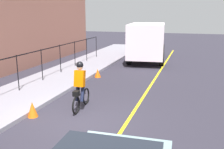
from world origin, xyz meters
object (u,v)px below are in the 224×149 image
object	(u,v)px
box_truck_background	(147,40)
traffic_cone_far	(32,109)
traffic_cone_near	(98,73)
cyclist_lead	(80,86)

from	to	relation	value
box_truck_background	traffic_cone_far	distance (m)	12.32
traffic_cone_near	traffic_cone_far	xyz separation A→B (m)	(-6.02, 0.12, 0.03)
box_truck_background	traffic_cone_near	world-z (taller)	box_truck_background
traffic_cone_far	cyclist_lead	bearing A→B (deg)	-48.57
cyclist_lead	traffic_cone_far	xyz separation A→B (m)	(-1.15, 1.30, -0.64)
traffic_cone_near	box_truck_background	bearing A→B (deg)	-15.31
cyclist_lead	box_truck_background	size ratio (longest dim) A/B	0.26
cyclist_lead	traffic_cone_near	distance (m)	5.06
cyclist_lead	traffic_cone_near	size ratio (longest dim) A/B	3.84
cyclist_lead	box_truck_background	bearing A→B (deg)	-6.21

